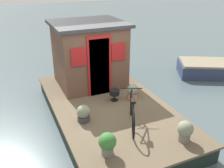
# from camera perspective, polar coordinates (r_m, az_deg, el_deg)

# --- Properties ---
(ground_plane) EXTENTS (60.00, 60.00, 0.00)m
(ground_plane) POSITION_cam_1_polar(r_m,az_deg,el_deg) (7.22, -0.65, -7.96)
(ground_plane) COLOR #4C5B60
(houseboat_deck) EXTENTS (5.39, 3.00, 0.48)m
(houseboat_deck) POSITION_cam_1_polar(r_m,az_deg,el_deg) (7.10, -0.66, -6.31)
(houseboat_deck) COLOR brown
(houseboat_deck) RESTS_ON ground_plane
(houseboat_cabin) EXTENTS (1.97, 2.19, 2.01)m
(houseboat_cabin) POSITION_cam_1_polar(r_m,az_deg,el_deg) (7.95, -5.26, 6.92)
(houseboat_cabin) COLOR brown
(houseboat_cabin) RESTS_ON houseboat_deck
(bicycle) EXTENTS (1.50, 0.78, 0.77)m
(bicycle) POSITION_cam_1_polar(r_m,az_deg,el_deg) (5.95, 4.68, -6.22)
(bicycle) COLOR black
(bicycle) RESTS_ON houseboat_deck
(potted_plant_ivy) EXTENTS (0.35, 0.35, 0.48)m
(potted_plant_ivy) POSITION_cam_1_polar(r_m,az_deg,el_deg) (5.67, 16.42, -10.20)
(potted_plant_ivy) COLOR slate
(potted_plant_ivy) RESTS_ON houseboat_deck
(potted_plant_succulent) EXTENTS (0.33, 0.33, 0.46)m
(potted_plant_succulent) POSITION_cam_1_polar(r_m,az_deg,el_deg) (7.17, 4.72, -1.74)
(potted_plant_succulent) COLOR #C6754C
(potted_plant_succulent) RESTS_ON houseboat_deck
(potted_plant_rosemary) EXTENTS (0.36, 0.36, 0.50)m
(potted_plant_rosemary) POSITION_cam_1_polar(r_m,az_deg,el_deg) (5.07, -1.05, -13.41)
(potted_plant_rosemary) COLOR slate
(potted_plant_rosemary) RESTS_ON houseboat_deck
(potted_plant_lavender) EXTENTS (0.33, 0.33, 0.43)m
(potted_plant_lavender) POSITION_cam_1_polar(r_m,az_deg,el_deg) (6.17, -6.55, -6.72)
(potted_plant_lavender) COLOR #38383D
(potted_plant_lavender) RESTS_ON houseboat_deck
(charcoal_grill) EXTENTS (0.29, 0.29, 0.33)m
(charcoal_grill) POSITION_cam_1_polar(r_m,az_deg,el_deg) (7.07, 0.55, -2.03)
(charcoal_grill) COLOR black
(charcoal_grill) RESTS_ON houseboat_deck
(dinghy_boat) EXTENTS (2.42, 2.91, 0.57)m
(dinghy_boat) POSITION_cam_1_polar(r_m,az_deg,el_deg) (10.86, 21.89, 3.31)
(dinghy_boat) COLOR #2D3856
(dinghy_boat) RESTS_ON ground_plane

